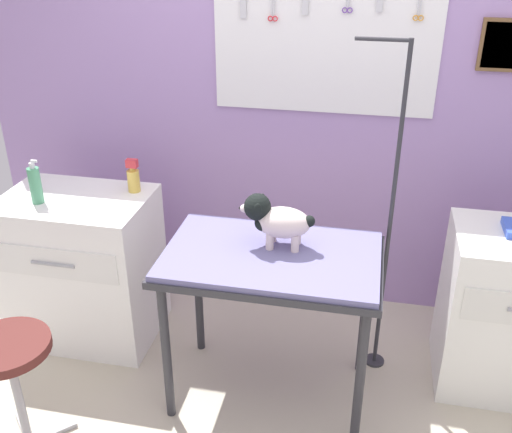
{
  "coord_description": "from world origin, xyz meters",
  "views": [
    {
      "loc": [
        0.38,
        -2.01,
        2.22
      ],
      "look_at": [
        -0.1,
        0.27,
        1.04
      ],
      "focal_mm": 41.21,
      "sensor_mm": 36.0,
      "label": 1
    }
  ],
  "objects": [
    {
      "name": "dog",
      "position": [
        -0.02,
        0.37,
        0.98
      ],
      "size": [
        0.36,
        0.16,
        0.26
      ],
      "color": "silver",
      "rests_on": "grooming_table"
    },
    {
      "name": "shampoo_bottle",
      "position": [
        -1.32,
        0.5,
        0.98
      ],
      "size": [
        0.06,
        0.06,
        0.24
      ],
      "color": "#4A9569",
      "rests_on": "counter_left"
    },
    {
      "name": "grooming_table",
      "position": [
        -0.03,
        0.3,
        0.75
      ],
      "size": [
        1.03,
        0.64,
        0.84
      ],
      "color": "#2D2D33",
      "rests_on": "ground"
    },
    {
      "name": "rear_wall_panel",
      "position": [
        0.01,
        1.28,
        1.16
      ],
      "size": [
        4.0,
        0.09,
        2.3
      ],
      "color": "#A483BE",
      "rests_on": "ground"
    },
    {
      "name": "counter_left",
      "position": [
        -1.17,
        0.59,
        0.44
      ],
      "size": [
        0.8,
        0.58,
        0.88
      ],
      "color": "white",
      "rests_on": "ground"
    },
    {
      "name": "grooming_arm",
      "position": [
        0.5,
        0.64,
        0.83
      ],
      "size": [
        0.3,
        0.11,
        1.77
      ],
      "color": "#2D2D33",
      "rests_on": "ground"
    },
    {
      "name": "cabinet_right",
      "position": [
        1.16,
        0.65,
        0.44
      ],
      "size": [
        0.68,
        0.54,
        0.87
      ],
      "color": "white",
      "rests_on": "ground"
    },
    {
      "name": "stool",
      "position": [
        -1.07,
        -0.29,
        0.51
      ],
      "size": [
        0.37,
        0.37,
        0.61
      ],
      "color": "#9E9EA3",
      "rests_on": "ground"
    },
    {
      "name": "detangler_spray",
      "position": [
        -0.88,
        0.75,
        0.95
      ],
      "size": [
        0.07,
        0.07,
        0.19
      ],
      "color": "gold",
      "rests_on": "counter_left"
    }
  ]
}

